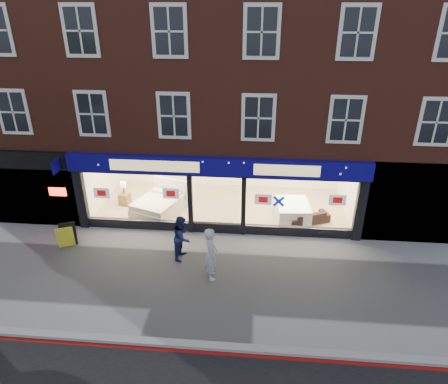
# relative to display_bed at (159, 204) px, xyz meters

# --- Properties ---
(ground) EXTENTS (120.00, 120.00, 0.00)m
(ground) POSITION_rel_display_bed_xyz_m (2.70, -4.46, -0.44)
(ground) COLOR gray
(ground) RESTS_ON ground
(kerb_line) EXTENTS (60.00, 0.10, 0.01)m
(kerb_line) POSITION_rel_display_bed_xyz_m (2.70, -7.56, -0.43)
(kerb_line) COLOR #8C0A07
(kerb_line) RESTS_ON ground
(kerb_stone) EXTENTS (60.00, 0.25, 0.12)m
(kerb_stone) POSITION_rel_display_bed_xyz_m (2.70, -7.36, -0.38)
(kerb_stone) COLOR gray
(kerb_stone) RESTS_ON ground
(showroom_floor) EXTENTS (11.00, 4.50, 0.10)m
(showroom_floor) POSITION_rel_display_bed_xyz_m (2.70, 0.79, -0.39)
(showroom_floor) COLOR tan
(showroom_floor) RESTS_ON ground
(building) EXTENTS (19.00, 8.26, 10.30)m
(building) POSITION_rel_display_bed_xyz_m (2.69, 2.48, 6.24)
(building) COLOR maroon
(building) RESTS_ON ground
(display_bed) EXTENTS (2.37, 2.59, 1.20)m
(display_bed) POSITION_rel_display_bed_xyz_m (0.00, 0.00, 0.00)
(display_bed) COLOR beige
(display_bed) RESTS_ON showroom_floor
(bedside_table) EXTENTS (0.51, 0.51, 0.55)m
(bedside_table) POSITION_rel_display_bed_xyz_m (-1.70, 0.46, -0.06)
(bedside_table) COLOR brown
(bedside_table) RESTS_ON showroom_floor
(mattress_stack) EXTENTS (1.48, 1.81, 0.67)m
(mattress_stack) POSITION_rel_display_bed_xyz_m (5.80, -0.09, -0.00)
(mattress_stack) COLOR white
(mattress_stack) RESTS_ON showroom_floor
(sofa) EXTENTS (1.87, 1.30, 0.51)m
(sofa) POSITION_rel_display_bed_xyz_m (6.44, -0.42, -0.08)
(sofa) COLOR black
(sofa) RESTS_ON showroom_floor
(a_board) EXTENTS (0.72, 0.60, 0.94)m
(a_board) POSITION_rel_display_bed_xyz_m (-2.86, -2.94, 0.04)
(a_board) COLOR yellow
(a_board) RESTS_ON ground
(pedestrian_grey) EXTENTS (0.61, 0.79, 1.90)m
(pedestrian_grey) POSITION_rel_display_bed_xyz_m (2.81, -4.31, 0.52)
(pedestrian_grey) COLOR #AFB1B7
(pedestrian_grey) RESTS_ON ground
(pedestrian_blue) EXTENTS (0.75, 0.90, 1.68)m
(pedestrian_blue) POSITION_rel_display_bed_xyz_m (1.64, -3.22, 0.41)
(pedestrian_blue) COLOR #1A1E49
(pedestrian_blue) RESTS_ON ground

